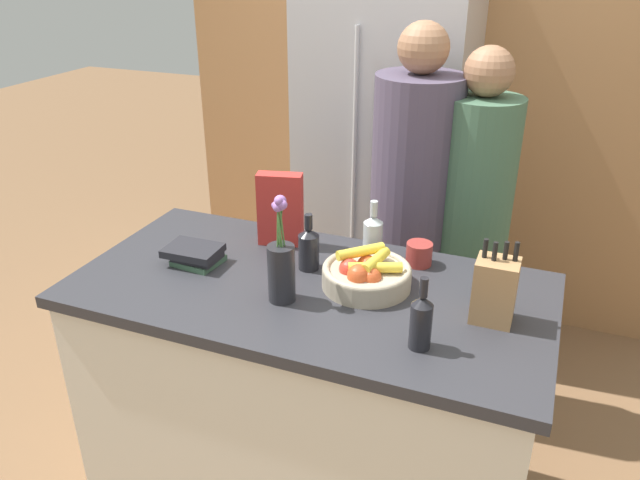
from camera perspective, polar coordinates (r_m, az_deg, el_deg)
name	(u,v)px	position (r m, az deg, el deg)	size (l,w,h in m)	color
kitchen_island	(310,397)	(2.31, -0.92, -14.17)	(1.56, 0.78, 0.93)	silver
back_wall_wood	(431,77)	(3.43, 10.09, 14.48)	(2.76, 0.12, 2.60)	#AD7A4C
refrigerator	(385,151)	(3.20, 5.97, 8.09)	(0.79, 0.63, 1.97)	#B7B7BC
fruit_bowl	(366,274)	(2.01, 4.25, -3.11)	(0.29, 0.29, 0.12)	tan
knife_block	(495,290)	(1.88, 15.69, -4.43)	(0.12, 0.10, 0.25)	#A87A4C
flower_vase	(281,265)	(1.91, -3.57, -2.32)	(0.09, 0.09, 0.35)	#232328
cereal_box	(280,209)	(2.27, -3.66, 2.82)	(0.17, 0.10, 0.27)	red
coffee_mug	(419,253)	(2.18, 9.04, -1.22)	(0.09, 0.12, 0.08)	#99332D
book_stack	(196,255)	(2.20, -11.30, -1.32)	(0.19, 0.16, 0.06)	#3D6047
bottle_oil	(373,235)	(2.19, 4.85, 0.45)	(0.07, 0.07, 0.21)	#B2BCC1
bottle_vinegar	(421,321)	(1.73, 9.22, -7.28)	(0.06, 0.06, 0.22)	black
bottle_wine	(309,247)	(2.11, -1.04, -0.68)	(0.07, 0.07, 0.20)	black
person_at_sink	(412,207)	(2.63, 8.45, 3.00)	(0.36, 0.36, 1.69)	#383842
person_in_blue	(472,222)	(2.62, 13.71, 1.62)	(0.30, 0.30, 1.61)	#383842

